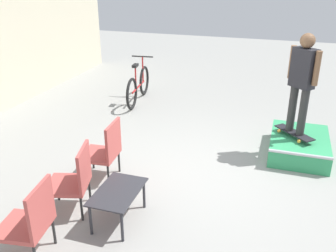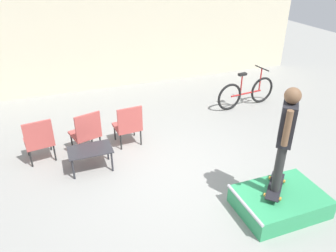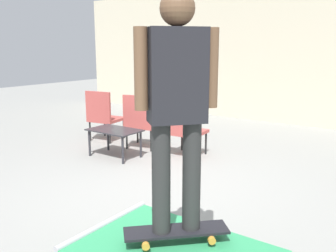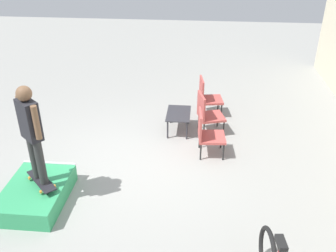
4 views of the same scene
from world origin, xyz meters
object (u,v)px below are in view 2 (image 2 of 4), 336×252
object	(u,v)px
coffee_table	(90,152)
person_skater	(286,132)
patio_chair_left	(39,139)
patio_chair_center	(86,131)
skateboard_on_ramp	(275,186)
bicycle	(246,93)
skate_ramp_box	(280,202)
patio_chair_right	(128,124)

from	to	relation	value
coffee_table	person_skater	bearing A→B (deg)	-38.65
person_skater	patio_chair_left	bearing A→B (deg)	92.66
patio_chair_center	person_skater	bearing A→B (deg)	117.62
skateboard_on_ramp	person_skater	bearing A→B (deg)	0.01
person_skater	skateboard_on_ramp	bearing A→B (deg)	175.53
skateboard_on_ramp	patio_chair_center	bearing A→B (deg)	88.57
bicycle	patio_chair_left	bearing A→B (deg)	-176.79
skate_ramp_box	patio_chair_right	xyz separation A→B (m)	(-1.73, 2.78, 0.33)
skateboard_on_ramp	bicycle	distance (m)	3.91
skate_ramp_box	skateboard_on_ramp	xyz separation A→B (m)	(-0.05, 0.11, 0.24)
coffee_table	patio_chair_right	distance (m)	1.09
patio_chair_left	patio_chair_center	size ratio (longest dim) A/B	1.00
skateboard_on_ramp	person_skater	size ratio (longest dim) A/B	0.41
person_skater	patio_chair_right	bearing A→B (deg)	72.74
patio_chair_left	patio_chair_right	bearing A→B (deg)	171.53
patio_chair_center	coffee_table	bearing A→B (deg)	71.53
coffee_table	bicycle	distance (m)	4.52
patio_chair_center	patio_chair_right	xyz separation A→B (m)	(0.86, -0.00, 0.00)
bicycle	person_skater	bearing A→B (deg)	-122.02
person_skater	skate_ramp_box	bearing A→B (deg)	-115.44
patio_chair_left	patio_chair_right	xyz separation A→B (m)	(1.75, -0.00, 0.00)
skate_ramp_box	patio_chair_center	xyz separation A→B (m)	(-2.59, 2.78, 0.33)
skate_ramp_box	person_skater	xyz separation A→B (m)	(-0.05, 0.11, 1.21)
skate_ramp_box	person_skater	world-z (taller)	person_skater
patio_chair_left	patio_chair_right	distance (m)	1.75
skate_ramp_box	bicycle	size ratio (longest dim) A/B	0.77
patio_chair_right	coffee_table	bearing A→B (deg)	30.51
patio_chair_left	person_skater	bearing A→B (deg)	133.69
skateboard_on_ramp	person_skater	distance (m)	0.97
patio_chair_right	person_skater	bearing A→B (deg)	117.99
coffee_table	bicycle	world-z (taller)	bicycle
patio_chair_left	bicycle	xyz separation A→B (m)	(5.14, 0.85, -0.11)
person_skater	patio_chair_right	size ratio (longest dim) A/B	1.79
person_skater	patio_chair_center	distance (m)	3.80
coffee_table	patio_chair_left	world-z (taller)	patio_chair_left
patio_chair_left	patio_chair_right	world-z (taller)	same
patio_chair_left	patio_chair_center	world-z (taller)	same
skate_ramp_box	bicycle	bearing A→B (deg)	65.43
patio_chair_center	bicycle	distance (m)	4.34
skate_ramp_box	coffee_table	xyz separation A→B (m)	(-2.62, 2.17, 0.22)
patio_chair_center	bicycle	xyz separation A→B (m)	(4.25, 0.84, -0.11)
patio_chair_center	bicycle	size ratio (longest dim) A/B	0.52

